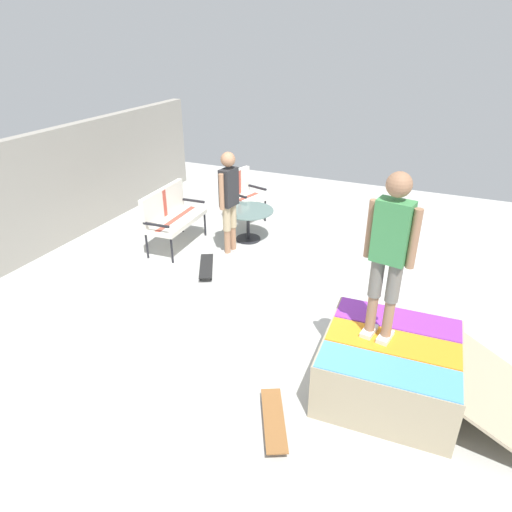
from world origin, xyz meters
TOP-DOWN VIEW (x-y plane):
  - ground_plane at (0.00, 0.00)m, footprint 12.00×12.00m
  - back_wall_cinderblock at (0.00, 4.00)m, footprint 9.00×0.20m
  - skate_ramp at (-0.99, -1.94)m, footprint 1.37×2.22m
  - patio_bench at (1.15, 2.13)m, footprint 1.27×0.60m
  - patio_chair_near_house at (2.67, 1.47)m, footprint 0.74×0.70m
  - patio_table at (1.90, 1.01)m, footprint 0.90×0.90m
  - person_watching at (1.27, 1.05)m, footprint 0.48×0.27m
  - person_skater at (-0.96, -1.74)m, footprint 0.29×0.47m
  - skateboard_by_bench at (0.56, 1.11)m, footprint 0.80×0.55m
  - skateboard_spare at (-1.91, -1.01)m, footprint 0.80×0.54m

SIDE VIEW (x-z plane):
  - ground_plane at x=0.00m, z-range -0.10..0.00m
  - skateboard_by_bench at x=0.56m, z-range 0.03..0.14m
  - skateboard_spare at x=-1.91m, z-range 0.03..0.14m
  - skate_ramp at x=-0.99m, z-range 0.00..0.64m
  - patio_table at x=1.90m, z-range 0.12..0.69m
  - patio_chair_near_house at x=2.67m, z-range 0.10..1.12m
  - patio_bench at x=1.15m, z-range 0.11..1.13m
  - back_wall_cinderblock at x=0.00m, z-range 0.00..1.95m
  - person_watching at x=1.27m, z-range 0.15..1.88m
  - person_skater at x=-0.96m, z-range 0.79..2.49m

